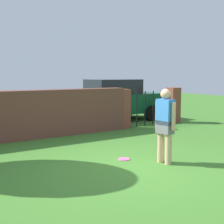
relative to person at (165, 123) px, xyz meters
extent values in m
plane|color=#3D7528|center=(-0.80, 0.08, -0.90)|extent=(40.00, 40.00, 0.00)
cube|color=brown|center=(-2.30, 4.15, -0.17)|extent=(7.95, 0.50, 1.45)
cylinder|color=tan|center=(-0.01, 0.11, -0.47)|extent=(0.14, 0.14, 0.85)
cylinder|color=tan|center=(0.01, -0.11, -0.47)|extent=(0.14, 0.14, 0.85)
cube|color=slate|center=(0.00, 0.00, -0.10)|extent=(0.26, 0.38, 0.28)
cube|color=#3372BF|center=(0.00, 0.00, 0.23)|extent=(0.26, 0.38, 0.55)
sphere|color=tan|center=(0.00, 0.00, 0.61)|extent=(0.22, 0.22, 0.22)
cylinder|color=tan|center=(-0.03, 0.22, 0.15)|extent=(0.09, 0.09, 0.58)
cylinder|color=tan|center=(0.03, -0.22, 0.15)|extent=(0.09, 0.09, 0.58)
cube|color=brown|center=(1.78, 4.15, -0.20)|extent=(0.44, 0.44, 1.40)
cube|color=brown|center=(4.26, 4.15, -0.20)|extent=(0.44, 0.44, 1.40)
cylinder|color=black|center=(2.05, 4.15, -0.25)|extent=(0.04, 0.04, 1.30)
cylinder|color=black|center=(2.44, 4.15, -0.25)|extent=(0.04, 0.04, 1.30)
cylinder|color=black|center=(2.83, 4.15, -0.25)|extent=(0.04, 0.04, 1.30)
cylinder|color=black|center=(3.21, 4.15, -0.25)|extent=(0.04, 0.04, 1.30)
cylinder|color=black|center=(3.60, 4.15, -0.25)|extent=(0.04, 0.04, 1.30)
cylinder|color=black|center=(3.99, 4.15, -0.25)|extent=(0.04, 0.04, 1.30)
cube|color=#0C4C2D|center=(2.47, 5.82, -0.18)|extent=(4.20, 1.71, 0.80)
cube|color=#1E2328|center=(2.47, 5.82, 0.52)|extent=(2.00, 1.50, 0.60)
cylinder|color=black|center=(3.84, 6.67, -0.58)|extent=(0.64, 0.22, 0.64)
cylinder|color=black|center=(3.83, 4.97, -0.58)|extent=(0.64, 0.22, 0.64)
cylinder|color=black|center=(1.11, 6.67, -0.58)|extent=(0.64, 0.22, 0.64)
cylinder|color=black|center=(1.10, 4.97, -0.58)|extent=(0.64, 0.22, 0.64)
cylinder|color=pink|center=(-0.57, 0.72, -0.89)|extent=(0.27, 0.27, 0.02)
camera|label=1|loc=(-4.51, -4.86, 1.03)|focal=49.46mm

